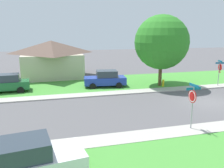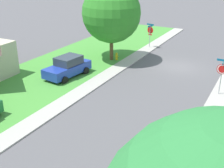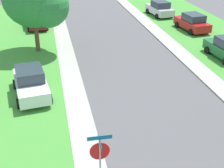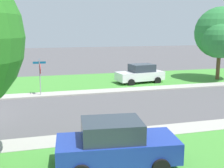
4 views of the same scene
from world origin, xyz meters
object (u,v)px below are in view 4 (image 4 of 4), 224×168
object	(u,v)px
car_white_near_corner	(140,74)
tree_sidewalk_mid	(221,34)
stop_sign_far_corner	(40,71)
car_blue_driveway_right	(116,144)

from	to	relation	value
car_white_near_corner	tree_sidewalk_mid	bearing A→B (deg)	85.02
car_white_near_corner	tree_sidewalk_mid	size ratio (longest dim) A/B	0.65
tree_sidewalk_mid	stop_sign_far_corner	bearing A→B (deg)	-82.65
stop_sign_far_corner	car_blue_driveway_right	world-z (taller)	stop_sign_far_corner
stop_sign_far_corner	tree_sidewalk_mid	distance (m)	16.90
stop_sign_far_corner	car_white_near_corner	xyz separation A→B (m)	(-2.81, 8.90, -1.01)
tree_sidewalk_mid	car_white_near_corner	bearing A→B (deg)	-94.98
car_white_near_corner	car_blue_driveway_right	bearing A→B (deg)	-23.90
car_blue_driveway_right	car_white_near_corner	bearing A→B (deg)	156.10
tree_sidewalk_mid	car_blue_driveway_right	bearing A→B (deg)	-45.16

